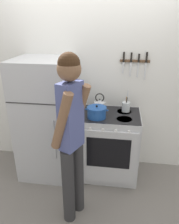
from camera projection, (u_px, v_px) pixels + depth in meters
name	position (u px, v px, depth m)	size (l,w,h in m)	color
ground_plane	(91.00, 158.00, 3.50)	(14.00, 14.00, 0.00)	slate
wall_back	(91.00, 80.00, 3.02)	(10.00, 0.06, 2.55)	silver
refrigerator	(46.00, 119.00, 2.94)	(0.70, 0.72, 1.62)	#B7BABF
stove_range	(109.00, 145.00, 2.98)	(0.76, 0.64, 0.92)	silver
dutch_oven_pot	(97.00, 112.00, 2.71)	(0.29, 0.24, 0.16)	#1E4C9E
tea_kettle	(100.00, 105.00, 2.92)	(0.19, 0.15, 0.24)	silver
utensil_jar	(126.00, 107.00, 2.89)	(0.11, 0.11, 0.29)	silver
person	(71.00, 134.00, 2.11)	(0.39, 0.44, 1.80)	#2D2D30
wall_knife_strip	(135.00, 61.00, 2.80)	(0.38, 0.03, 0.35)	brown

